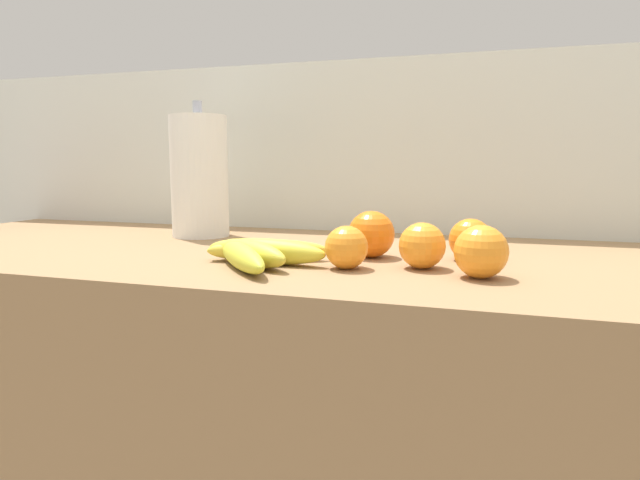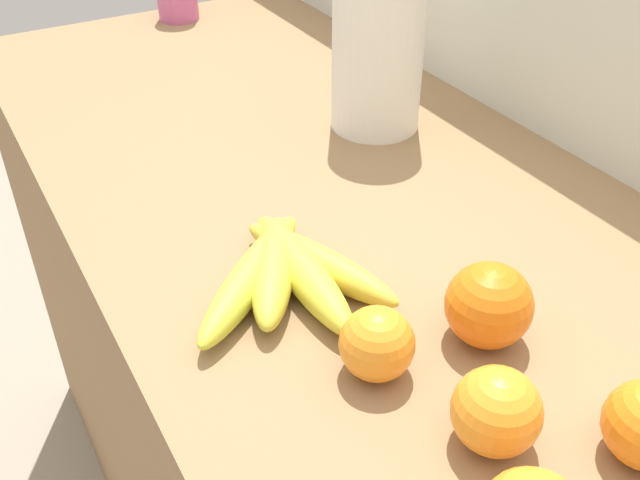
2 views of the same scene
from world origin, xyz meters
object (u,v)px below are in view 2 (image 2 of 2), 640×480
at_px(banana_bunch, 286,270).
at_px(orange_back_right, 377,344).
at_px(orange_right, 489,305).
at_px(orange_far_right, 496,411).
at_px(paper_towel_roll, 379,34).

xyz_separation_m(banana_bunch, orange_back_right, (0.15, 0.01, 0.01)).
bearing_deg(orange_right, orange_far_right, -37.67).
bearing_deg(paper_towel_roll, orange_back_right, -33.31).
xyz_separation_m(orange_far_right, paper_towel_roll, (-0.52, 0.23, 0.10)).
distance_m(banana_bunch, orange_back_right, 0.15).
bearing_deg(banana_bunch, orange_right, 37.81).
distance_m(banana_bunch, orange_right, 0.20).
relative_size(banana_bunch, orange_back_right, 3.24).
height_order(orange_right, orange_far_right, orange_right).
distance_m(orange_right, orange_far_right, 0.12).
distance_m(banana_bunch, paper_towel_roll, 0.40).
bearing_deg(paper_towel_roll, banana_bunch, -47.11).
bearing_deg(orange_back_right, orange_far_right, 18.69).
bearing_deg(orange_far_right, banana_bunch, -168.89).
distance_m(orange_right, paper_towel_roll, 0.46).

